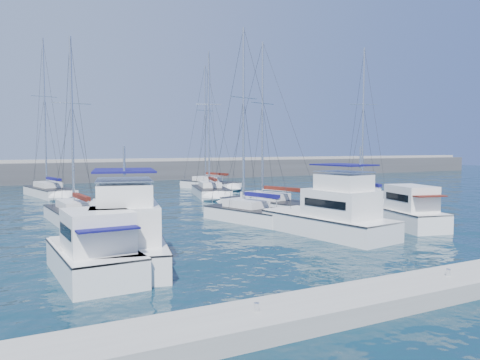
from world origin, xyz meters
name	(u,v)px	position (x,y,z in m)	size (l,w,h in m)	color
ground	(283,239)	(0.00, 0.00, 0.00)	(220.00, 220.00, 0.00)	black
breakwater	(102,174)	(0.00, 52.00, 1.05)	(160.00, 6.00, 4.45)	#424244
dock	(448,284)	(0.00, -11.00, 0.30)	(40.00, 2.20, 0.60)	gray
dock_cleat_near_port	(257,307)	(-8.00, -11.00, 0.72)	(0.16, 0.16, 0.25)	silver
dock_cleat_centre	(448,272)	(0.00, -11.00, 0.72)	(0.16, 0.16, 0.25)	silver
motor_yacht_port_outer	(95,254)	(-11.03, -3.12, 0.94)	(3.11, 6.16, 3.20)	white
motor_yacht_port_inner	(125,237)	(-9.32, -1.07, 1.13)	(5.43, 10.10, 4.69)	silver
motor_yacht_stbd_inner	(332,217)	(3.19, -0.40, 1.13)	(4.53, 8.85, 4.69)	silver
motor_yacht_stbd_outer	(406,213)	(9.40, -0.26, 0.94)	(3.98, 7.06, 3.20)	white
sailboat_mid_b	(77,216)	(-9.59, 11.56, 0.51)	(3.68, 8.46, 13.28)	white
sailboat_mid_c	(250,214)	(1.44, 6.63, 0.53)	(4.78, 7.43, 14.02)	silver
sailboat_mid_d	(270,205)	(5.38, 10.41, 0.51)	(5.73, 9.29, 14.18)	silver
sailboat_mid_e	(365,199)	(15.72, 10.49, 0.53)	(5.38, 8.31, 14.76)	silver
sailboat_back_a	(49,191)	(-9.51, 31.44, 0.55)	(4.81, 9.32, 17.23)	silver
sailboat_back_b	(210,191)	(5.95, 23.70, 0.53)	(5.24, 9.05, 15.89)	white
sailboat_back_c	(210,185)	(9.50, 31.95, 0.54)	(5.55, 8.85, 15.93)	silver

